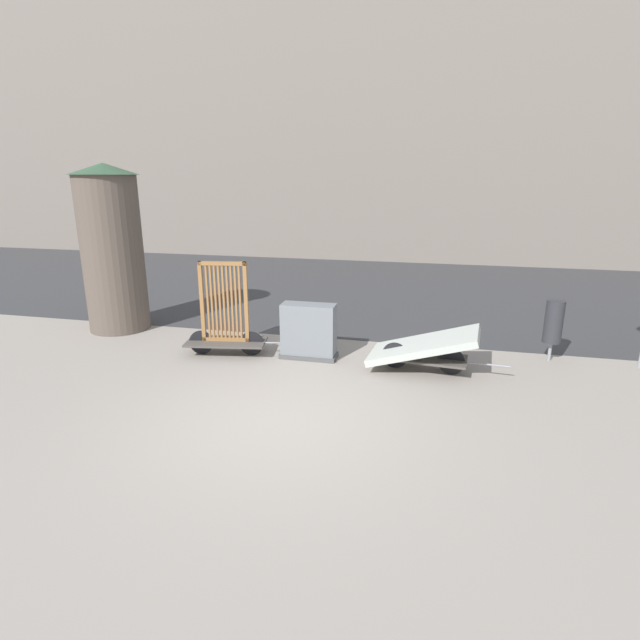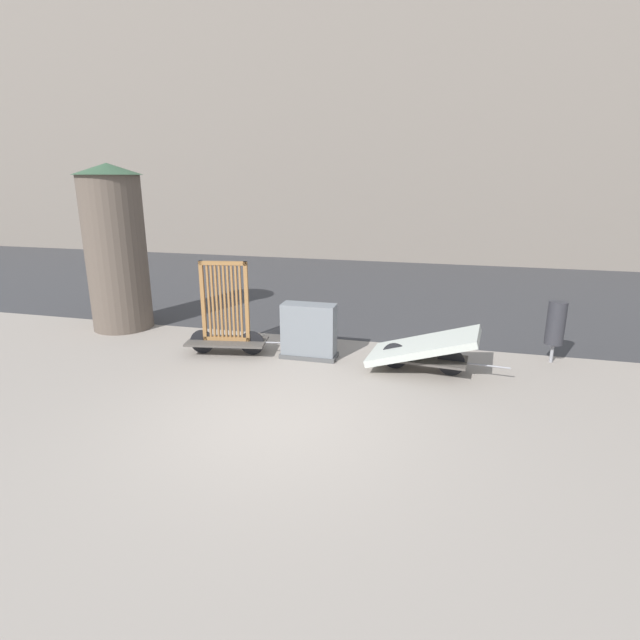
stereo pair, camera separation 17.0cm
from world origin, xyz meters
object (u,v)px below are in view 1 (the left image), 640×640
bike_cart_with_mattress (423,348)px  utility_cabinet (309,333)px  trash_bin (554,322)px  bike_cart_with_bedframe (226,324)px  advertising_column (112,248)px

bike_cart_with_mattress → utility_cabinet: utility_cabinet is taller
trash_bin → utility_cabinet: bearing=-168.9°
bike_cart_with_bedframe → bike_cart_with_mattress: (3.69, -0.00, -0.18)m
bike_cart_with_bedframe → bike_cart_with_mattress: size_ratio=0.92×
bike_cart_with_mattress → trash_bin: (2.29, 1.06, 0.31)m
bike_cart_with_bedframe → bike_cart_with_mattress: bike_cart_with_bedframe is taller
bike_cart_with_bedframe → bike_cart_with_mattress: 3.70m
bike_cart_with_mattress → advertising_column: bearing=176.5°
utility_cabinet → trash_bin: size_ratio=0.92×
bike_cart_with_bedframe → utility_cabinet: bearing=-2.2°
utility_cabinet → trash_bin: trash_bin is taller
bike_cart_with_bedframe → trash_bin: (5.98, 1.06, 0.14)m
utility_cabinet → trash_bin: 4.50m
bike_cart_with_mattress → advertising_column: 6.95m
utility_cabinet → trash_bin: bearing=11.1°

